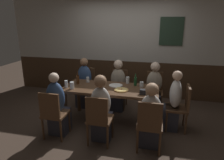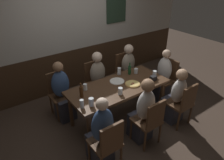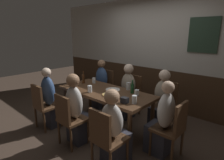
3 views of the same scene
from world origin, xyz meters
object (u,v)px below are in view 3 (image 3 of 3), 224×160
chair_head_east (173,127)px  person_mid_far (127,95)px  chair_right_near (106,137)px  chair_left_near (43,104)px  dining_table (105,95)px  beer_bottle_brown (83,78)px  person_left_far (100,87)px  beer_bottle_green (132,88)px  highball_clear (94,81)px  person_head_east (162,124)px  tumbler_short (134,100)px  chair_mid_far (131,93)px  person_right_near (114,133)px  pint_glass_stout (90,89)px  chair_right_far (165,102)px  person_left_near (51,102)px  pizza (110,95)px  pint_glass_amber (137,93)px  chair_left_far (105,86)px  condiment_caddy (125,100)px  pint_glass_pale (128,87)px  chair_mid_near (69,117)px  person_right_far (161,105)px  plate_white_large (113,90)px  person_mid_near (77,114)px  beer_glass_tall (69,82)px

chair_head_east → person_mid_far: (-1.35, 0.66, -0.00)m
chair_right_near → chair_left_near: (-1.64, 0.00, 0.00)m
dining_table → beer_bottle_brown: 0.75m
person_left_far → beer_bottle_green: (1.27, -0.43, 0.34)m
chair_left_near → highball_clear: bearing=76.1°
person_head_east → beer_bottle_green: (-0.73, 0.23, 0.35)m
chair_head_east → tumbler_short: (-0.58, -0.14, 0.30)m
chair_mid_far → tumbler_short: size_ratio=6.90×
dining_table → chair_right_near: chair_right_near is taller
person_right_near → person_mid_far: person_mid_far is taller
pint_glass_stout → tumbler_short: size_ratio=0.96×
chair_right_far → person_left_far: (-1.64, -0.16, -0.01)m
person_left_near → pizza: person_left_near is taller
chair_head_east → person_head_east: size_ratio=0.76×
highball_clear → pint_glass_amber: bearing=-1.8°
dining_table → person_right_near: bearing=-38.8°
person_left_far → highball_clear: size_ratio=10.04×
chair_left_far → condiment_caddy: (1.47, -1.05, 0.29)m
chair_head_east → pint_glass_pale: (-1.07, 0.34, 0.31)m
person_right_near → condiment_caddy: (-0.17, 0.43, 0.31)m
chair_mid_far → pint_glass_stout: size_ratio=7.15×
chair_mid_near → person_right_far: person_right_far is taller
person_right_far → tumbler_short: (-0.05, -0.80, 0.31)m
chair_mid_far → plate_white_large: 0.73m
chair_mid_near → chair_right_near: bearing=0.0°
pint_glass_pale → tumbler_short: pint_glass_pale is taller
person_mid_near → pint_glass_amber: size_ratio=11.78×
beer_bottle_green → plate_white_large: size_ratio=0.89×
chair_right_near → person_mid_far: (-0.82, 1.49, -0.00)m
beer_bottle_green → person_left_far: bearing=161.4°
pint_glass_pale → beer_bottle_brown: 1.04m
chair_right_near → beer_bottle_green: 1.17m
beer_bottle_green → person_mid_far: bearing=136.6°
pizza → pint_glass_stout: (-0.38, -0.13, 0.04)m
chair_left_near → person_mid_far: size_ratio=0.76×
chair_right_near → chair_mid_near: size_ratio=1.00×
chair_mid_near → pint_glass_stout: 0.67m
pint_glass_amber → person_left_far: bearing=161.3°
person_left_far → beer_glass_tall: size_ratio=8.36×
dining_table → chair_right_near: 1.17m
dining_table → pint_glass_pale: (0.28, 0.34, 0.14)m
chair_left_far → tumbler_short: (1.59, -0.97, 0.30)m
pint_glass_pale → beer_bottle_brown: bearing=-164.5°
chair_mid_far → person_mid_near: size_ratio=0.74×
chair_mid_far → person_right_far: person_right_far is taller
person_right_near → pint_glass_stout: bearing=156.8°
chair_mid_far → chair_left_near: 1.84m
person_right_near → condiment_caddy: size_ratio=10.11×
chair_right_near → tumbler_short: bearing=94.1°
person_right_far → highball_clear: (-1.38, -0.44, 0.30)m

